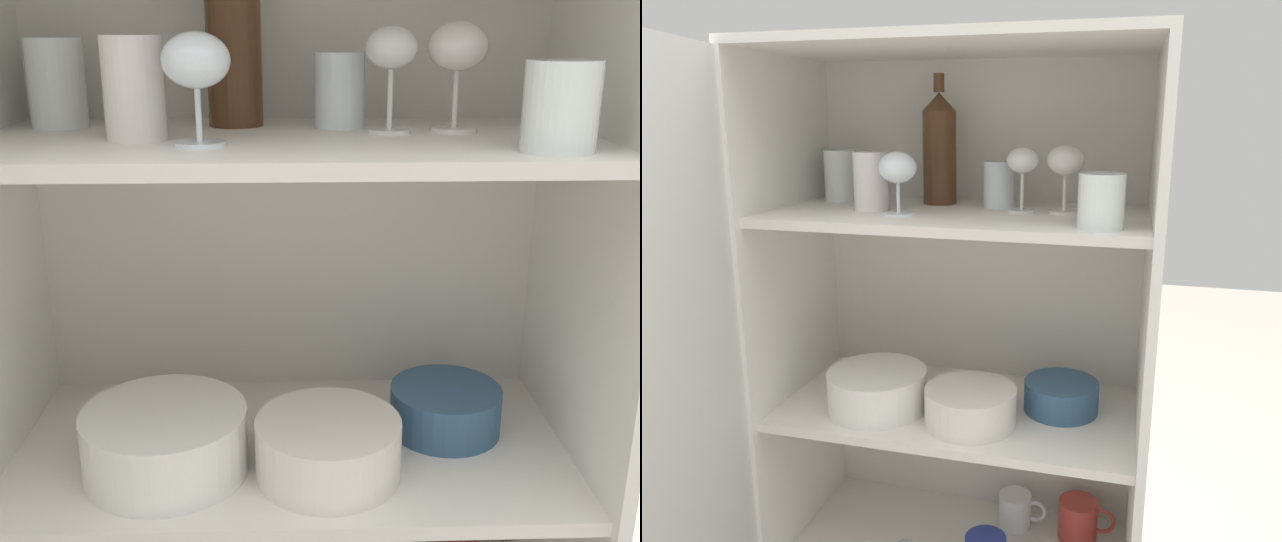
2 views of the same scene
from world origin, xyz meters
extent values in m
cube|color=silver|center=(0.00, 0.41, 0.72)|extent=(0.82, 0.02, 1.43)
cube|color=white|center=(-0.40, 0.20, 0.72)|extent=(0.02, 0.44, 1.43)
cube|color=white|center=(0.40, 0.20, 0.72)|extent=(0.02, 0.44, 1.43)
cube|color=silver|center=(0.00, 0.20, 0.65)|extent=(0.79, 0.40, 0.02)
cube|color=silver|center=(0.00, 0.20, 1.10)|extent=(0.79, 0.40, 0.02)
cylinder|color=white|center=(0.07, 0.29, 1.16)|extent=(0.07, 0.07, 0.10)
cylinder|color=white|center=(-0.32, 0.30, 1.17)|extent=(0.08, 0.08, 0.12)
cylinder|color=silver|center=(-0.18, 0.17, 1.17)|extent=(0.07, 0.07, 0.12)
cylinder|color=white|center=(0.30, 0.07, 1.16)|extent=(0.08, 0.08, 0.10)
cylinder|color=silver|center=(0.22, 0.23, 1.11)|extent=(0.06, 0.06, 0.01)
cylinder|color=silver|center=(0.22, 0.23, 1.15)|extent=(0.01, 0.01, 0.07)
ellipsoid|color=silver|center=(0.22, 0.23, 1.22)|extent=(0.08, 0.08, 0.06)
cylinder|color=white|center=(-0.10, 0.12, 1.11)|extent=(0.06, 0.06, 0.01)
cylinder|color=white|center=(-0.10, 0.12, 1.15)|extent=(0.01, 0.01, 0.06)
ellipsoid|color=white|center=(-0.10, 0.12, 1.21)|extent=(0.08, 0.08, 0.06)
cylinder|color=white|center=(0.13, 0.22, 1.11)|extent=(0.06, 0.06, 0.01)
cylinder|color=white|center=(0.13, 0.22, 1.15)|extent=(0.01, 0.01, 0.08)
ellipsoid|color=white|center=(0.13, 0.22, 1.22)|extent=(0.07, 0.07, 0.05)
cylinder|color=#4C2D19|center=(-0.07, 0.31, 1.21)|extent=(0.08, 0.08, 0.21)
cylinder|color=white|center=(-0.17, 0.14, 0.67)|extent=(0.22, 0.22, 0.01)
cylinder|color=white|center=(-0.17, 0.14, 0.68)|extent=(0.22, 0.22, 0.01)
cylinder|color=white|center=(-0.17, 0.14, 0.69)|extent=(0.22, 0.22, 0.01)
cylinder|color=white|center=(-0.17, 0.14, 0.70)|extent=(0.22, 0.22, 0.01)
cylinder|color=white|center=(-0.17, 0.14, 0.71)|extent=(0.22, 0.22, 0.01)
cylinder|color=white|center=(-0.17, 0.14, 0.71)|extent=(0.22, 0.22, 0.01)
cylinder|color=white|center=(-0.17, 0.14, 0.72)|extent=(0.22, 0.22, 0.01)
cylinder|color=white|center=(-0.17, 0.14, 0.73)|extent=(0.22, 0.22, 0.01)
cylinder|color=white|center=(-0.17, 0.14, 0.74)|extent=(0.22, 0.22, 0.01)
cylinder|color=white|center=(-0.17, 0.14, 0.75)|extent=(0.22, 0.22, 0.01)
cylinder|color=silver|center=(0.05, 0.12, 0.71)|extent=(0.20, 0.20, 0.08)
torus|color=silver|center=(0.05, 0.12, 0.74)|extent=(0.19, 0.19, 0.01)
cylinder|color=#33567A|center=(0.23, 0.23, 0.70)|extent=(0.16, 0.16, 0.07)
torus|color=#33567A|center=(0.23, 0.23, 0.73)|extent=(0.16, 0.16, 0.01)
camera|label=1|loc=(0.01, -0.76, 1.24)|focal=42.00mm
camera|label=2|loc=(0.35, -1.06, 1.31)|focal=35.00mm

